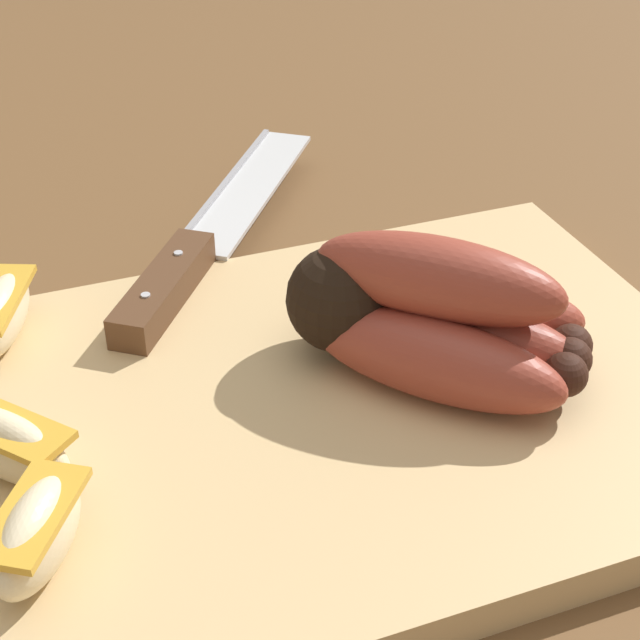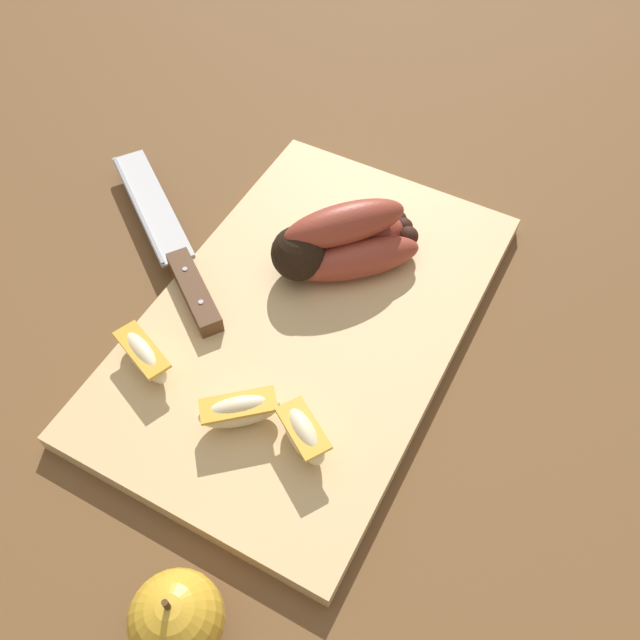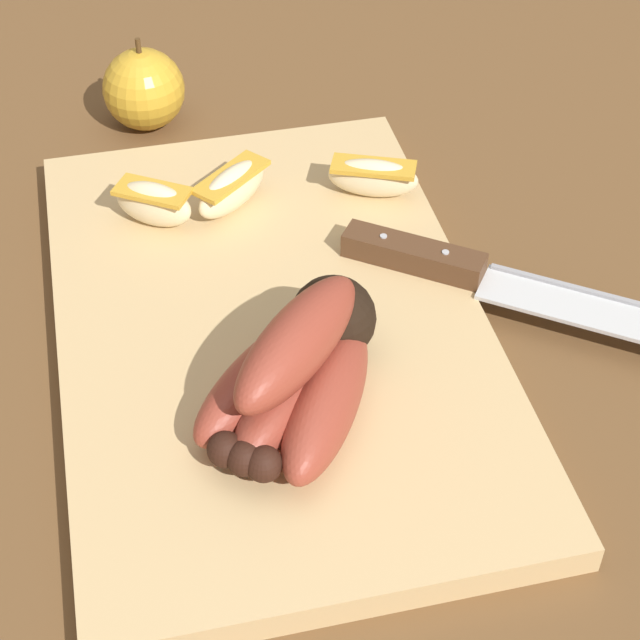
{
  "view_description": "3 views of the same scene",
  "coord_description": "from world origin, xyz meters",
  "px_view_note": "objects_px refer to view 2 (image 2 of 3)",
  "views": [
    {
      "loc": [
        -0.11,
        -0.33,
        0.31
      ],
      "look_at": [
        0.02,
        0.04,
        0.05
      ],
      "focal_mm": 54.77,
      "sensor_mm": 36.0,
      "label": 1
    },
    {
      "loc": [
        -0.34,
        -0.18,
        0.54
      ],
      "look_at": [
        -0.01,
        -0.0,
        0.03
      ],
      "focal_mm": 38.29,
      "sensor_mm": 36.0,
      "label": 2
    },
    {
      "loc": [
        0.51,
        -0.07,
        0.5
      ],
      "look_at": [
        0.02,
        0.04,
        0.04
      ],
      "focal_mm": 59.94,
      "sensor_mm": 36.0,
      "label": 3
    }
  ],
  "objects_px": {
    "apple_wedge_near": "(239,411)",
    "whole_apple": "(177,619)",
    "apple_wedge_middle": "(144,355)",
    "banana_bunch": "(342,242)",
    "apple_wedge_far": "(303,434)",
    "chefs_knife": "(178,259)"
  },
  "relations": [
    {
      "from": "banana_bunch",
      "to": "chefs_knife",
      "type": "bearing_deg",
      "value": 119.54
    },
    {
      "from": "chefs_knife",
      "to": "apple_wedge_near",
      "type": "height_order",
      "value": "apple_wedge_near"
    },
    {
      "from": "banana_bunch",
      "to": "whole_apple",
      "type": "relative_size",
      "value": 1.87
    },
    {
      "from": "apple_wedge_near",
      "to": "chefs_knife",
      "type": "bearing_deg",
      "value": 51.07
    },
    {
      "from": "apple_wedge_middle",
      "to": "apple_wedge_far",
      "type": "bearing_deg",
      "value": -90.49
    },
    {
      "from": "chefs_knife",
      "to": "apple_wedge_far",
      "type": "distance_m",
      "value": 0.24
    },
    {
      "from": "apple_wedge_near",
      "to": "apple_wedge_far",
      "type": "bearing_deg",
      "value": -83.7
    },
    {
      "from": "apple_wedge_middle",
      "to": "banana_bunch",
      "type": "bearing_deg",
      "value": -26.65
    },
    {
      "from": "apple_wedge_near",
      "to": "whole_apple",
      "type": "relative_size",
      "value": 0.84
    },
    {
      "from": "apple_wedge_far",
      "to": "whole_apple",
      "type": "bearing_deg",
      "value": 176.55
    },
    {
      "from": "banana_bunch",
      "to": "apple_wedge_middle",
      "type": "xyz_separation_m",
      "value": [
        -0.2,
        0.1,
        -0.01
      ]
    },
    {
      "from": "apple_wedge_far",
      "to": "whole_apple",
      "type": "distance_m",
      "value": 0.17
    },
    {
      "from": "apple_wedge_middle",
      "to": "whole_apple",
      "type": "xyz_separation_m",
      "value": [
        -0.17,
        -0.15,
        -0.0
      ]
    },
    {
      "from": "chefs_knife",
      "to": "whole_apple",
      "type": "height_order",
      "value": "whole_apple"
    },
    {
      "from": "apple_wedge_near",
      "to": "whole_apple",
      "type": "xyz_separation_m",
      "value": [
        -0.16,
        -0.05,
        -0.0
      ]
    },
    {
      "from": "apple_wedge_far",
      "to": "apple_wedge_near",
      "type": "bearing_deg",
      "value": 96.3
    },
    {
      "from": "banana_bunch",
      "to": "apple_wedge_middle",
      "type": "bearing_deg",
      "value": 153.35
    },
    {
      "from": "apple_wedge_near",
      "to": "apple_wedge_middle",
      "type": "bearing_deg",
      "value": 85.77
    },
    {
      "from": "banana_bunch",
      "to": "apple_wedge_near",
      "type": "height_order",
      "value": "banana_bunch"
    },
    {
      "from": "banana_bunch",
      "to": "apple_wedge_middle",
      "type": "height_order",
      "value": "banana_bunch"
    },
    {
      "from": "whole_apple",
      "to": "chefs_knife",
      "type": "bearing_deg",
      "value": 35.25
    },
    {
      "from": "apple_wedge_near",
      "to": "whole_apple",
      "type": "height_order",
      "value": "whole_apple"
    }
  ]
}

